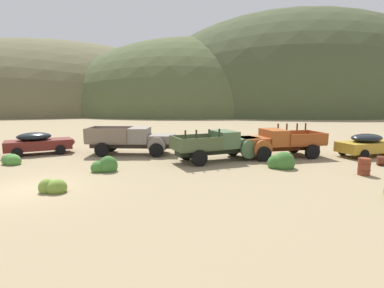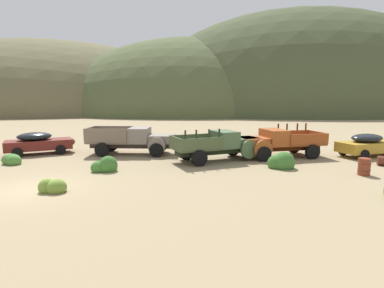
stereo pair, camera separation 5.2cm
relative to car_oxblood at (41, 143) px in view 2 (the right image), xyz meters
name	(u,v)px [view 2 (the right image)]	position (x,y,z in m)	size (l,w,h in m)	color
ground_plane	(29,190)	(2.04, -9.12, -0.81)	(300.00, 300.00, 0.00)	#998460
hill_far_left	(49,111)	(-18.37, 72.58, -0.81)	(99.59, 70.94, 38.84)	brown
hill_far_right	(198,112)	(22.62, 56.40, -0.81)	(72.07, 51.51, 37.29)	#4C5633
hill_distant	(307,112)	(52.75, 54.80, -0.81)	(93.84, 60.60, 52.41)	#424C2D
car_oxblood	(41,143)	(0.00, 0.00, 0.00)	(4.84, 2.94, 1.57)	maroon
truck_primer_gray	(138,140)	(6.79, -1.33, 0.20)	(6.38, 3.36, 1.91)	#3D322D
truck_weathered_green	(222,145)	(12.11, -4.39, 0.20)	(5.99, 3.32, 2.16)	#232B1B
truck_oxide_orange	(275,142)	(15.88, -4.05, 0.19)	(5.77, 2.77, 2.16)	#51220D
car_mustard	(371,145)	(22.49, -4.92, 0.00)	(4.85, 2.46, 1.57)	#B28928
oil_drum_by_truck	(364,167)	(18.37, -9.42, -0.37)	(0.64, 0.64, 0.89)	brown
bush_near_barrel	(53,188)	(3.18, -9.66, -0.62)	(1.19, 0.79, 0.76)	olive
bush_between_trucks	(281,163)	(14.87, -7.16, -0.52)	(1.50, 1.22, 1.22)	#3D702D
bush_back_edge	(106,167)	(5.04, -6.19, -0.56)	(1.45, 0.93, 1.10)	#3D702D
bush_front_right	(12,161)	(-0.73, -3.32, -0.60)	(1.18, 1.12, 0.80)	#4C8438
bush_lone_scrub	(292,143)	(19.85, 1.08, -0.68)	(0.73, 0.63, 0.54)	#5B8E42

